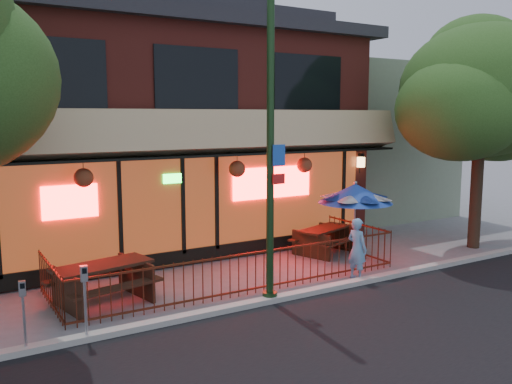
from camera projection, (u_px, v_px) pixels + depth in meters
ground at (260, 296)px, 12.20m from camera, size 80.00×80.00×0.00m
curb at (272, 299)px, 11.77m from camera, size 80.00×0.25×0.12m
restaurant_building at (147, 112)px, 17.67m from camera, size 12.96×9.49×8.05m
neighbor_building at (347, 140)px, 22.90m from camera, size 6.00×7.00×6.00m
patio_fence at (249, 263)px, 12.54m from camera, size 8.44×2.62×1.00m
street_light at (270, 157)px, 11.42m from camera, size 0.43×0.32×7.00m
street_tree_right at (481, 84)px, 16.10m from camera, size 4.80×4.80×7.02m
picnic_table_left at (103, 278)px, 11.62m from camera, size 2.33×1.96×0.88m
picnic_table_right at (325, 236)px, 15.90m from camera, size 2.14×1.87×0.77m
patio_umbrella at (355, 193)px, 14.59m from camera, size 2.00×1.99×2.28m
pedestrian at (357, 249)px, 13.34m from camera, size 0.45×0.61×1.54m
parking_meter_near at (85, 290)px, 9.65m from camera, size 0.13×0.12×1.39m
parking_meter_far at (23, 305)px, 9.14m from camera, size 0.13×0.11×1.27m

